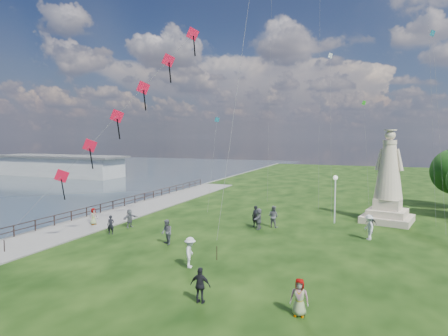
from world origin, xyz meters
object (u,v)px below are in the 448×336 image
at_px(person_0, 111,225).
at_px(person_8, 369,227).
at_px(person_9, 371,224).
at_px(person_1, 167,232).
at_px(person_11, 259,219).
at_px(person_5, 130,218).
at_px(pier_pavilion, 60,165).
at_px(person_10, 94,217).
at_px(person_3, 200,285).
at_px(person_6, 255,216).
at_px(person_2, 190,252).
at_px(person_4, 299,297).
at_px(lamppost, 335,189).
at_px(person_7, 273,216).
at_px(statue, 388,187).

height_order(person_0, person_8, person_8).
bearing_deg(person_9, person_8, -86.54).
xyz_separation_m(person_1, person_11, (4.93, 6.98, -0.03)).
bearing_deg(person_5, pier_pavilion, 67.86).
relative_size(person_10, person_11, 0.83).
distance_m(person_0, person_11, 12.28).
relative_size(pier_pavilion, person_3, 17.35).
relative_size(person_6, person_8, 0.96).
xyz_separation_m(person_6, person_8, (9.29, -0.72, 0.04)).
bearing_deg(person_3, person_8, -118.87).
distance_m(person_2, person_11, 10.73).
bearing_deg(person_2, person_4, -135.66).
bearing_deg(person_2, lamppost, -43.02).
distance_m(person_0, person_2, 10.54).
xyz_separation_m(person_4, person_9, (2.84, 16.66, -0.11)).
bearing_deg(lamppost, person_0, -146.80).
height_order(lamppost, person_3, lamppost).
relative_size(person_5, person_6, 0.87).
relative_size(person_2, person_9, 1.27).
relative_size(person_6, person_7, 0.98).
xyz_separation_m(statue, person_6, (-10.82, -6.38, -2.30)).
bearing_deg(pier_pavilion, person_6, -29.50).
relative_size(person_7, person_10, 1.29).
bearing_deg(person_1, statue, 82.17).
bearing_deg(pier_pavilion, person_1, -37.89).
relative_size(person_8, person_10, 1.31).
distance_m(person_1, person_10, 9.44).
distance_m(person_2, person_7, 11.94).
bearing_deg(person_10, lamppost, -52.73).
bearing_deg(person_5, person_2, -109.93).
xyz_separation_m(lamppost, person_8, (2.97, -4.75, -2.20)).
bearing_deg(person_10, person_4, -103.73).
distance_m(person_7, person_11, 1.47).
bearing_deg(statue, person_3, -99.56).
xyz_separation_m(person_1, person_4, (11.05, -7.40, -0.08)).
distance_m(person_0, person_3, 14.97).
height_order(person_0, person_6, person_6).
distance_m(lamppost, person_2, 17.00).
relative_size(statue, person_6, 4.57).
bearing_deg(person_7, person_5, 37.20).
bearing_deg(person_1, person_9, 73.32).
xyz_separation_m(lamppost, person_2, (-6.98, -15.34, -2.24)).
relative_size(pier_pavilion, person_10, 20.21).
relative_size(person_3, person_8, 0.89).
xyz_separation_m(person_6, person_10, (-13.50, -4.94, -0.19)).
xyz_separation_m(lamppost, person_4, (0.28, -19.05, -2.33)).
xyz_separation_m(person_8, person_10, (-22.79, -4.22, -0.23)).
relative_size(lamppost, person_1, 2.38).
bearing_deg(person_10, person_11, -59.99).
bearing_deg(person_9, person_6, -163.22).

